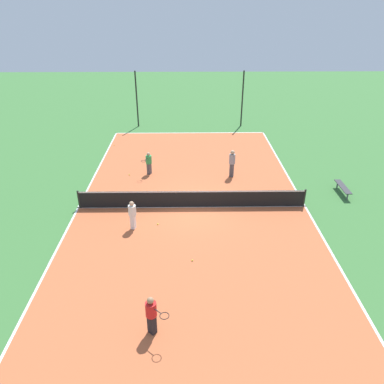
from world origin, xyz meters
TOP-DOWN VIEW (x-y plane):
  - ground_plane at (0.00, 0.00)m, footprint 80.00×80.00m
  - court_surface at (0.00, 0.00)m, footprint 11.96×24.14m
  - tennis_net at (0.00, 0.00)m, footprint 11.76×0.10m
  - bench at (8.39, 1.42)m, footprint 0.36×1.78m
  - player_coach_red at (-1.40, -8.21)m, footprint 0.92×0.87m
  - player_far_white at (-2.80, -1.98)m, footprint 0.43×0.43m
  - player_baseline_gray at (2.45, 3.71)m, footprint 0.43×0.43m
  - player_far_green at (-2.59, 4.15)m, footprint 0.70×0.98m
  - tennis_ball_left_sideline at (-0.05, -4.51)m, footprint 0.07×0.07m
  - tennis_ball_far_baseline at (-3.80, 3.96)m, footprint 0.07×0.07m
  - tennis_ball_near_net at (-5.63, 9.17)m, footprint 0.07×0.07m
  - tennis_ball_midcourt at (-1.67, -1.69)m, footprint 0.07×0.07m
  - fence_post_back_left at (-4.35, 13.87)m, footprint 0.12×0.12m
  - fence_post_back_right at (4.35, 13.87)m, footprint 0.12×0.12m

SIDE VIEW (x-z plane):
  - ground_plane at x=0.00m, z-range 0.00..0.00m
  - court_surface at x=0.00m, z-range 0.00..0.02m
  - tennis_ball_left_sideline at x=-0.05m, z-range 0.02..0.09m
  - tennis_ball_far_baseline at x=-3.80m, z-range 0.02..0.09m
  - tennis_ball_near_net at x=-5.63m, z-range 0.02..0.09m
  - tennis_ball_midcourt at x=-1.67m, z-range 0.02..0.09m
  - bench at x=8.39m, z-range 0.17..0.62m
  - tennis_net at x=0.00m, z-range 0.03..1.01m
  - player_far_green at x=-2.59m, z-range 0.11..1.52m
  - player_far_white at x=-2.80m, z-range 0.11..1.55m
  - player_coach_red at x=-1.40m, z-range 0.12..1.60m
  - player_baseline_gray at x=2.45m, z-range 0.15..1.84m
  - fence_post_back_left at x=-4.35m, z-range 0.00..4.56m
  - fence_post_back_right at x=4.35m, z-range 0.00..4.56m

